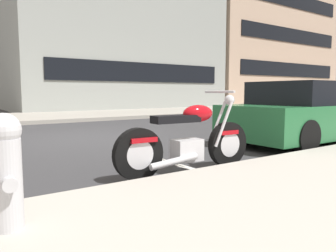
{
  "coord_description": "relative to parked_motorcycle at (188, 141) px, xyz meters",
  "views": [
    {
      "loc": [
        -2.92,
        -7.47,
        1.11
      ],
      "look_at": [
        -0.31,
        -3.72,
        0.63
      ],
      "focal_mm": 34.86,
      "sensor_mm": 36.0,
      "label": 1
    }
  ],
  "objects": [
    {
      "name": "parked_car_behind_motorcycle",
      "position": [
        4.0,
        0.66,
        0.2
      ],
      "size": [
        4.31,
        1.88,
        1.33
      ],
      "rotation": [
        0.0,
        0.0,
        -0.01
      ],
      "color": "#236638",
      "rests_on": "ground"
    },
    {
      "name": "townhouse_far_uphill",
      "position": [
        21.03,
        18.99,
        6.22
      ],
      "size": [
        14.17,
        11.99,
        13.31
      ],
      "color": "tan",
      "rests_on": "ground"
    },
    {
      "name": "car_opposite_curb",
      "position": [
        14.15,
        7.71,
        0.23
      ],
      "size": [
        4.39,
        1.92,
        1.42
      ],
      "rotation": [
        0.0,
        0.0,
        3.17
      ],
      "color": "black",
      "rests_on": "ground"
    },
    {
      "name": "sidewalk_far_curb",
      "position": [
        12.16,
        10.74,
        -0.37
      ],
      "size": [
        120.0,
        5.0,
        0.14
      ],
      "primitive_type": "cube",
      "color": "gray",
      "rests_on": "ground"
    },
    {
      "name": "fire_hydrant",
      "position": [
        -2.42,
        -0.99,
        0.14
      ],
      "size": [
        0.24,
        0.36,
        0.83
      ],
      "color": "#B7B7BC",
      "rests_on": "sidewalk_near_curb"
    },
    {
      "name": "townhouse_corner_block",
      "position": [
        6.97,
        17.75,
        4.67
      ],
      "size": [
        13.23,
        9.5,
        10.22
      ],
      "color": "#939993",
      "rests_on": "ground"
    },
    {
      "name": "parking_stall_stripe",
      "position": [
        0.16,
        0.36,
        -0.43
      ],
      "size": [
        0.12,
        2.2,
        0.01
      ],
      "primitive_type": "cube",
      "color": "silver",
      "rests_on": "ground"
    },
    {
      "name": "ground_plane",
      "position": [
        0.16,
        4.0,
        -0.44
      ],
      "size": [
        260.0,
        260.0,
        0.0
      ],
      "primitive_type": "plane",
      "color": "#333335"
    },
    {
      "name": "parked_motorcycle",
      "position": [
        0.0,
        0.0,
        0.0
      ],
      "size": [
        2.17,
        0.62,
        1.13
      ],
      "rotation": [
        0.0,
        0.0,
        -0.04
      ],
      "color": "black",
      "rests_on": "ground"
    }
  ]
}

